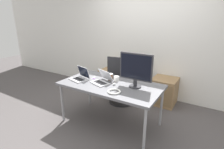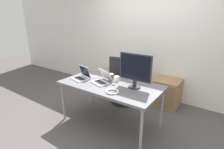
{
  "view_description": "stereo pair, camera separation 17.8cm",
  "coord_description": "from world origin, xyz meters",
  "views": [
    {
      "loc": [
        1.42,
        -2.29,
        1.79
      ],
      "look_at": [
        0.0,
        0.04,
        0.89
      ],
      "focal_mm": 28.0,
      "sensor_mm": 36.0,
      "label": 1
    },
    {
      "loc": [
        1.57,
        -2.19,
        1.79
      ],
      "look_at": [
        0.0,
        0.04,
        0.89
      ],
      "focal_mm": 28.0,
      "sensor_mm": 36.0,
      "label": 2
    }
  ],
  "objects": [
    {
      "name": "ground_plane",
      "position": [
        0.0,
        0.0,
        0.0
      ],
      "size": [
        14.0,
        14.0,
        0.0
      ],
      "primitive_type": "plane",
      "color": "#514C4C"
    },
    {
      "name": "wall_back",
      "position": [
        0.0,
        1.53,
        1.3
      ],
      "size": [
        10.0,
        0.05,
        2.6
      ],
      "color": "white",
      "rests_on": "ground_plane"
    },
    {
      "name": "desk",
      "position": [
        0.0,
        0.0,
        0.7
      ],
      "size": [
        1.65,
        0.88,
        0.74
      ],
      "color": "slate",
      "rests_on": "ground_plane"
    },
    {
      "name": "office_chair",
      "position": [
        -0.21,
        0.76,
        0.39
      ],
      "size": [
        0.56,
        0.6,
        1.06
      ],
      "color": "#232326",
      "rests_on": "ground_plane"
    },
    {
      "name": "cabinet_left",
      "position": [
        -0.73,
        1.24,
        0.28
      ],
      "size": [
        0.5,
        0.52,
        0.57
      ],
      "color": "#99754C",
      "rests_on": "ground_plane"
    },
    {
      "name": "cabinet_right",
      "position": [
        0.58,
        1.24,
        0.28
      ],
      "size": [
        0.5,
        0.52,
        0.57
      ],
      "color": "#99754C",
      "rests_on": "ground_plane"
    },
    {
      "name": "water_bottle",
      "position": [
        -0.73,
        1.24,
        0.68
      ],
      "size": [
        0.08,
        0.08,
        0.24
      ],
      "color": "silver",
      "rests_on": "cabinet_left"
    },
    {
      "name": "laptop_left",
      "position": [
        -0.15,
        -0.03,
        0.79
      ],
      "size": [
        0.36,
        0.39,
        0.21
      ],
      "color": "silver",
      "rests_on": "desk"
    },
    {
      "name": "laptop_right",
      "position": [
        -0.57,
        -0.1,
        0.79
      ],
      "size": [
        0.35,
        0.34,
        0.22
      ],
      "color": "silver",
      "rests_on": "desk"
    },
    {
      "name": "monitor",
      "position": [
        0.4,
        0.08,
        1.03
      ],
      "size": [
        0.53,
        0.19,
        0.54
      ],
      "color": "#2D2D33",
      "rests_on": "desk"
    },
    {
      "name": "mouse",
      "position": [
        0.08,
        -0.01,
        0.76
      ],
      "size": [
        0.04,
        0.06,
        0.03
      ],
      "color": "silver",
      "rests_on": "desk"
    },
    {
      "name": "coffee_cup_white",
      "position": [
        0.02,
        0.16,
        0.79
      ],
      "size": [
        0.08,
        0.08,
        0.09
      ],
      "color": "white",
      "rests_on": "desk"
    },
    {
      "name": "coffee_cup_brown",
      "position": [
        -0.1,
        0.15,
        0.8
      ],
      "size": [
        0.09,
        0.09,
        0.12
      ],
      "color": "brown",
      "rests_on": "desk"
    },
    {
      "name": "cable_coil",
      "position": [
        0.23,
        -0.27,
        0.75
      ],
      "size": [
        0.2,
        0.2,
        0.03
      ],
      "color": "white",
      "rests_on": "desk"
    },
    {
      "name": "scissors",
      "position": [
        -0.41,
        0.09,
        0.75
      ],
      "size": [
        0.11,
        0.16,
        0.01
      ],
      "color": "#B2B2B7",
      "rests_on": "desk"
    }
  ]
}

